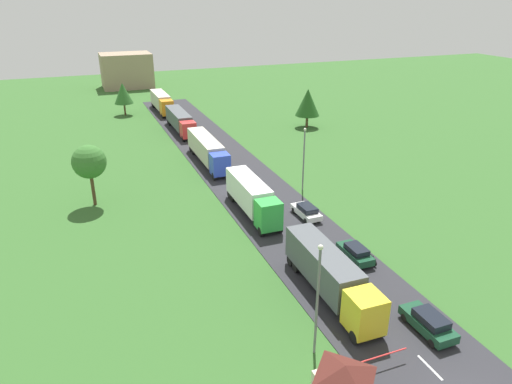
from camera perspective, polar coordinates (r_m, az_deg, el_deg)
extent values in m
cube|color=#2B2B30|center=(49.36, 4.80, -4.92)|extent=(10.00, 140.00, 0.06)
cube|color=white|center=(35.38, 20.45, -19.42)|extent=(0.16, 2.40, 0.01)
cube|color=white|center=(39.77, 13.32, -13.11)|extent=(0.16, 2.40, 0.01)
cube|color=white|center=(44.71, 8.22, -8.25)|extent=(0.16, 2.40, 0.01)
cube|color=white|center=(49.39, 4.77, -4.86)|extent=(0.16, 2.40, 0.01)
cube|color=white|center=(54.71, 1.78, -1.87)|extent=(0.16, 2.40, 0.01)
cube|color=white|center=(60.33, -0.67, 0.60)|extent=(0.16, 2.40, 0.01)
cube|color=white|center=(66.39, -2.79, 2.72)|extent=(0.16, 2.40, 0.01)
cube|color=white|center=(72.60, -4.55, 4.48)|extent=(0.16, 2.40, 0.01)
cube|color=white|center=(79.92, -6.25, 6.17)|extent=(0.16, 2.40, 0.01)
cube|color=white|center=(86.99, -7.61, 7.51)|extent=(0.16, 2.40, 0.01)
cube|color=white|center=(94.34, -8.79, 8.67)|extent=(0.16, 2.40, 0.01)
cube|color=white|center=(100.52, -9.66, 9.50)|extent=(0.16, 2.40, 0.01)
cube|color=yellow|center=(35.57, 13.10, -14.09)|extent=(2.48, 2.57, 2.89)
cube|color=black|center=(34.48, 14.29, -14.49)|extent=(2.10, 0.13, 1.27)
cube|color=#4C5156|center=(39.88, 8.13, -8.72)|extent=(2.65, 9.65, 2.84)
cube|color=black|center=(40.75, 8.00, -10.66)|extent=(1.05, 9.14, 0.24)
cylinder|color=black|center=(36.55, 14.88, -16.00)|extent=(0.37, 1.01, 1.00)
cylinder|color=black|center=(35.56, 11.97, -16.94)|extent=(0.37, 1.01, 1.00)
cylinder|color=black|center=(43.36, 7.43, -8.52)|extent=(0.37, 1.01, 1.00)
cylinder|color=black|center=(42.53, 4.89, -9.08)|extent=(0.37, 1.01, 1.00)
cylinder|color=black|center=(44.23, 6.74, -7.80)|extent=(0.37, 1.01, 1.00)
cylinder|color=black|center=(43.41, 4.24, -8.33)|extent=(0.37, 1.01, 1.00)
cube|color=green|center=(48.32, 1.53, -2.78)|extent=(2.46, 2.23, 3.02)
cube|color=black|center=(47.22, 2.02, -2.70)|extent=(2.10, 0.12, 1.33)
cube|color=white|center=(53.29, -0.92, 0.11)|extent=(2.57, 9.08, 2.97)
cube|color=black|center=(53.97, -0.91, -1.53)|extent=(0.96, 8.61, 0.24)
cylinder|color=black|center=(48.92, 2.90, -4.44)|extent=(0.36, 1.00, 1.00)
cylinder|color=black|center=(48.20, 0.60, -4.85)|extent=(0.36, 1.00, 1.00)
cylinder|color=black|center=(56.67, -0.85, -0.40)|extent=(0.36, 1.00, 1.00)
cylinder|color=black|center=(56.05, -2.87, -0.70)|extent=(0.36, 1.00, 1.00)
cylinder|color=black|center=(57.61, -1.23, 0.01)|extent=(0.36, 1.00, 1.00)
cylinder|color=black|center=(57.00, -3.21, -0.29)|extent=(0.36, 1.00, 1.00)
cube|color=blue|center=(63.04, -4.41, 3.40)|extent=(2.46, 2.25, 2.84)
cube|color=black|center=(61.91, -4.15, 3.54)|extent=(2.10, 0.12, 1.25)
cube|color=beige|center=(69.75, -6.20, 5.55)|extent=(2.59, 11.97, 2.84)
cube|color=black|center=(70.25, -6.15, 4.29)|extent=(0.99, 11.36, 0.24)
cylinder|color=black|center=(63.31, -3.32, 2.15)|extent=(0.36, 1.00, 1.00)
cylinder|color=black|center=(62.76, -5.15, 1.90)|extent=(0.36, 1.00, 1.00)
cylinder|color=black|center=(73.83, -6.09, 5.15)|extent=(0.36, 1.00, 1.00)
cylinder|color=black|center=(73.35, -7.68, 4.95)|extent=(0.36, 1.00, 1.00)
cylinder|color=black|center=(75.15, -6.38, 5.46)|extent=(0.36, 1.00, 1.00)
cylinder|color=black|center=(74.69, -7.94, 5.27)|extent=(0.36, 1.00, 1.00)
cube|color=red|center=(80.53, -8.28, 7.54)|extent=(2.44, 2.34, 2.63)
cube|color=black|center=(79.37, -8.11, 7.67)|extent=(2.10, 0.10, 1.16)
cube|color=#4C5156|center=(87.18, -9.42, 8.87)|extent=(2.50, 11.20, 2.65)
cube|color=black|center=(87.56, -9.35, 7.91)|extent=(0.90, 10.64, 0.24)
cylinder|color=black|center=(80.58, -7.40, 6.62)|extent=(0.35, 1.00, 1.00)
cylinder|color=black|center=(80.13, -8.86, 6.44)|extent=(0.35, 1.00, 1.00)
cylinder|color=black|center=(90.98, -9.17, 8.43)|extent=(0.35, 1.00, 1.00)
cylinder|color=black|center=(90.58, -10.48, 8.27)|extent=(0.35, 1.00, 1.00)
cylinder|color=black|center=(92.25, -9.36, 8.62)|extent=(0.35, 1.00, 1.00)
cylinder|color=black|center=(91.86, -10.65, 8.47)|extent=(0.35, 1.00, 1.00)
cube|color=orange|center=(96.86, -10.82, 10.09)|extent=(2.46, 2.58, 2.91)
cube|color=black|center=(95.57, -10.69, 10.25)|extent=(2.10, 0.12, 1.28)
cube|color=beige|center=(103.07, -11.59, 10.97)|extent=(2.57, 9.80, 2.89)
cube|color=black|center=(103.41, -11.51, 10.08)|extent=(0.97, 9.30, 0.24)
cylinder|color=black|center=(96.78, -10.06, 9.25)|extent=(0.36, 1.00, 1.00)
cylinder|color=black|center=(96.39, -11.29, 9.10)|extent=(0.36, 1.00, 1.00)
cylinder|color=black|center=(106.44, -11.26, 10.41)|extent=(0.36, 1.00, 1.00)
cylinder|color=black|center=(106.09, -12.38, 10.28)|extent=(0.36, 1.00, 1.00)
cylinder|color=black|center=(107.57, -11.38, 10.53)|extent=(0.36, 1.00, 1.00)
cylinder|color=black|center=(107.22, -12.50, 10.40)|extent=(0.36, 1.00, 1.00)
cube|color=#19472D|center=(37.93, 20.22, -14.83)|extent=(1.90, 4.51, 0.68)
cube|color=black|center=(37.43, 20.58, -14.25)|extent=(1.59, 2.53, 0.58)
cylinder|color=black|center=(38.55, 17.67, -14.39)|extent=(0.22, 0.64, 0.64)
cylinder|color=black|center=(39.48, 19.65, -13.69)|extent=(0.22, 0.64, 0.64)
cylinder|color=black|center=(36.81, 20.68, -16.91)|extent=(0.22, 0.64, 0.64)
cylinder|color=black|center=(37.79, 22.68, -16.08)|extent=(0.22, 0.64, 0.64)
cube|color=#19472D|center=(45.00, 11.97, -7.36)|extent=(1.73, 4.12, 0.68)
cube|color=black|center=(44.56, 12.18, -6.83)|extent=(1.45, 2.31, 0.51)
cylinder|color=black|center=(45.80, 10.19, -7.12)|extent=(0.22, 0.64, 0.64)
cylinder|color=black|center=(46.54, 11.79, -6.74)|extent=(0.22, 0.64, 0.64)
cylinder|color=black|center=(43.81, 12.09, -8.79)|extent=(0.22, 0.64, 0.64)
cylinder|color=black|center=(44.59, 13.74, -8.36)|extent=(0.22, 0.64, 0.64)
cube|color=white|center=(52.39, 6.13, -2.44)|extent=(1.91, 4.35, 0.61)
cube|color=black|center=(51.97, 6.27, -1.96)|extent=(1.57, 2.45, 0.54)
cylinder|color=black|center=(53.33, 4.62, -2.26)|extent=(0.24, 0.65, 0.64)
cylinder|color=black|center=(54.02, 6.11, -1.97)|extent=(0.24, 0.65, 0.64)
cylinder|color=black|center=(51.02, 6.12, -3.55)|extent=(0.24, 0.65, 0.64)
cylinder|color=black|center=(51.75, 7.67, -3.23)|extent=(0.24, 0.65, 0.64)
cylinder|color=black|center=(44.63, 14.23, -8.38)|extent=(0.12, 0.64, 0.64)
cylinder|color=black|center=(45.52, 13.30, -7.61)|extent=(0.14, 0.64, 0.64)
cube|color=black|center=(44.96, 13.79, -7.75)|extent=(0.20, 1.40, 0.36)
ellipsoid|color=black|center=(44.75, 13.93, -7.58)|extent=(0.28, 0.52, 0.28)
pyramid|color=#4C1E19|center=(28.64, 10.83, -20.68)|extent=(3.09, 3.33, 0.85)
cube|color=orange|center=(33.02, 11.16, -20.70)|extent=(0.28, 0.28, 1.05)
cylinder|color=red|center=(33.72, 14.65, -18.88)|extent=(4.50, 0.10, 0.10)
cylinder|color=gray|center=(32.65, 13.25, -21.82)|extent=(0.16, 0.16, 0.83)
cube|color=orange|center=(32.10, 13.21, -20.96)|extent=(0.38, 0.22, 0.62)
sphere|color=tan|center=(31.78, 13.29, -20.35)|extent=(0.22, 0.22, 0.22)
cylinder|color=slate|center=(32.20, 7.47, -13.30)|extent=(0.18, 0.18, 8.29)
sphere|color=silver|center=(29.88, 7.89, -6.70)|extent=(0.36, 0.36, 0.36)
cylinder|color=slate|center=(58.40, 5.83, 3.76)|extent=(0.18, 0.18, 7.86)
sphere|color=silver|center=(57.20, 5.99, 7.59)|extent=(0.36, 0.36, 0.36)
cylinder|color=#513823|center=(88.58, 6.22, 8.56)|extent=(0.47, 0.47, 2.24)
cone|color=#23561E|center=(87.76, 6.32, 10.82)|extent=(4.47, 4.47, 4.92)
cylinder|color=#513823|center=(57.99, -19.25, 0.31)|extent=(0.39, 0.39, 3.92)
sphere|color=#38702D|center=(56.83, -19.69, 3.49)|extent=(3.89, 3.89, 3.89)
cylinder|color=#513823|center=(100.85, -15.70, 9.69)|extent=(0.38, 0.38, 2.43)
cone|color=#2D6628|center=(100.18, -15.91, 11.52)|extent=(3.78, 3.78, 4.16)
cube|color=#9E846B|center=(131.34, -15.49, 14.09)|extent=(12.76, 9.25, 8.78)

